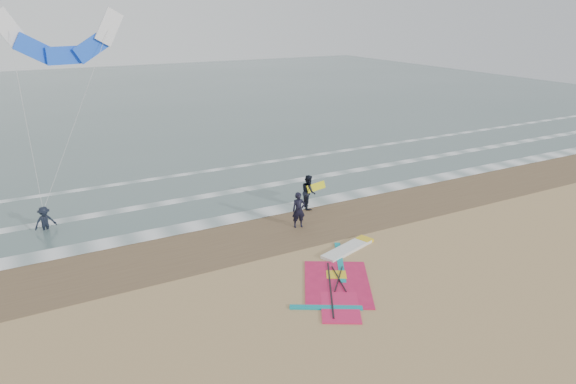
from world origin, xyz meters
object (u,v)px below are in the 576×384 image
windsurf_rig (342,273)px  surf_kite (63,42)px  person_wading (44,215)px  person_standing (299,210)px  person_walking (309,192)px

windsurf_rig → surf_kite: bearing=117.9°
windsurf_rig → person_wading: bearing=133.9°
person_standing → person_walking: person_walking is taller
person_standing → surf_kite: size_ratio=0.19×
surf_kite → windsurf_rig: bearing=-62.1°
person_wading → surf_kite: size_ratio=0.17×
windsurf_rig → person_standing: bearing=80.4°
person_wading → person_walking: bearing=-29.8°
person_walking → person_wading: size_ratio=1.18×
person_standing → person_wading: bearing=168.5°
person_standing → person_walking: 2.58m
windsurf_rig → person_walking: 7.38m
person_wading → surf_kite: bearing=46.7°
surf_kite → person_walking: bearing=-36.7°
person_walking → person_wading: (-12.50, 3.47, -0.14)m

